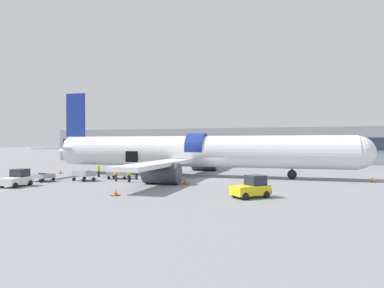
# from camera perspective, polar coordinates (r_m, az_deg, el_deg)

# --- Properties ---
(ground_plane) EXTENTS (500.00, 500.00, 0.00)m
(ground_plane) POSITION_cam_1_polar(r_m,az_deg,el_deg) (40.26, 3.44, -5.91)
(ground_plane) COLOR gray
(terminal_strip) EXTENTS (92.61, 12.26, 7.43)m
(terminal_strip) POSITION_cam_1_polar(r_m,az_deg,el_deg) (78.42, 9.85, -0.22)
(terminal_strip) COLOR gray
(terminal_strip) RESTS_ON ground_plane
(airplane) EXTENTS (41.57, 34.63, 11.30)m
(airplane) POSITION_cam_1_polar(r_m,az_deg,el_deg) (43.71, 0.25, -1.37)
(airplane) COLOR silver
(airplane) RESTS_ON ground_plane
(baggage_tug_lead) EXTENTS (2.14, 3.27, 1.69)m
(baggage_tug_lead) POSITION_cam_1_polar(r_m,az_deg,el_deg) (37.75, -27.11, -5.22)
(baggage_tug_lead) COLOR white
(baggage_tug_lead) RESTS_ON ground_plane
(baggage_tug_mid) EXTENTS (3.20, 3.12, 1.74)m
(baggage_tug_mid) POSITION_cam_1_polar(r_m,az_deg,el_deg) (27.30, 9.92, -7.25)
(baggage_tug_mid) COLOR yellow
(baggage_tug_mid) RESTS_ON ground_plane
(baggage_cart_loading) EXTENTS (3.70, 2.24, 1.07)m
(baggage_cart_loading) POSITION_cam_1_polar(r_m,az_deg,el_deg) (41.67, -11.89, -5.09)
(baggage_cart_loading) COLOR #999BA0
(baggage_cart_loading) RESTS_ON ground_plane
(baggage_cart_queued) EXTENTS (3.43, 2.29, 1.14)m
(baggage_cart_queued) POSITION_cam_1_polar(r_m,az_deg,el_deg) (40.36, -17.48, -5.07)
(baggage_cart_queued) COLOR #999BA0
(baggage_cart_queued) RESTS_ON ground_plane
(baggage_cart_empty) EXTENTS (3.48, 2.38, 0.92)m
(baggage_cart_empty) POSITION_cam_1_polar(r_m,az_deg,el_deg) (41.55, -23.67, -5.12)
(baggage_cart_empty) COLOR #999BA0
(baggage_cart_empty) RESTS_ON ground_plane
(ground_crew_loader_a) EXTENTS (0.51, 0.51, 1.60)m
(ground_crew_loader_a) POSITION_cam_1_polar(r_m,az_deg,el_deg) (40.35, -9.24, -4.70)
(ground_crew_loader_a) COLOR #1E2338
(ground_crew_loader_a) RESTS_ON ground_plane
(ground_crew_loader_b) EXTENTS (0.38, 0.54, 1.57)m
(ground_crew_loader_b) POSITION_cam_1_polar(r_m,az_deg,el_deg) (44.45, -15.30, -4.27)
(ground_crew_loader_b) COLOR black
(ground_crew_loader_b) RESTS_ON ground_plane
(ground_crew_driver) EXTENTS (0.45, 0.56, 1.60)m
(ground_crew_driver) POSITION_cam_1_polar(r_m,az_deg,el_deg) (37.80, -10.42, -5.03)
(ground_crew_driver) COLOR black
(ground_crew_driver) RESTS_ON ground_plane
(ground_crew_supervisor) EXTENTS (0.51, 0.56, 1.67)m
(ground_crew_supervisor) POSITION_cam_1_polar(r_m,az_deg,el_deg) (39.03, -8.00, -4.80)
(ground_crew_supervisor) COLOR #2D2D33
(ground_crew_supervisor) RESTS_ON ground_plane
(ground_crew_helper) EXTENTS (0.55, 0.44, 1.58)m
(ground_crew_helper) POSITION_cam_1_polar(r_m,az_deg,el_deg) (39.12, -12.56, -4.87)
(ground_crew_helper) COLOR #2D2D33
(ground_crew_helper) RESTS_ON ground_plane
(ground_crew_marshal) EXTENTS (0.58, 0.46, 1.66)m
(ground_crew_marshal) POSITION_cam_1_polar(r_m,az_deg,el_deg) (41.41, -5.69, -4.52)
(ground_crew_marshal) COLOR black
(ground_crew_marshal) RESTS_ON ground_plane
(safety_cone_nose) EXTENTS (0.55, 0.55, 0.56)m
(safety_cone_nose) POSITION_cam_1_polar(r_m,az_deg,el_deg) (42.32, 27.87, -5.28)
(safety_cone_nose) COLOR black
(safety_cone_nose) RESTS_ON ground_plane
(safety_cone_engine_left) EXTENTS (0.64, 0.64, 0.56)m
(safety_cone_engine_left) POSITION_cam_1_polar(r_m,az_deg,el_deg) (28.66, -12.66, -7.88)
(safety_cone_engine_left) COLOR black
(safety_cone_engine_left) RESTS_ON ground_plane
(safety_cone_wingtip) EXTENTS (0.65, 0.65, 0.66)m
(safety_cone_wingtip) POSITION_cam_1_polar(r_m,az_deg,el_deg) (35.68, -1.04, -6.19)
(safety_cone_wingtip) COLOR black
(safety_cone_wingtip) RESTS_ON ground_plane
(safety_cone_tail) EXTENTS (0.47, 0.47, 0.60)m
(safety_cone_tail) POSITION_cam_1_polar(r_m,az_deg,el_deg) (51.23, -21.09, -4.30)
(safety_cone_tail) COLOR black
(safety_cone_tail) RESTS_ON ground_plane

